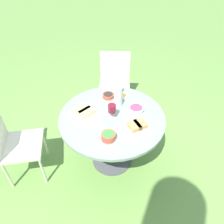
{
  "coord_description": "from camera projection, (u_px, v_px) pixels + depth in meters",
  "views": [
    {
      "loc": [
        0.93,
        1.43,
        2.27
      ],
      "look_at": [
        0.0,
        0.0,
        0.8
      ],
      "focal_mm": 35.0,
      "sensor_mm": 36.0,
      "label": 1
    }
  ],
  "objects": [
    {
      "name": "ground_plane",
      "position": [
        112.0,
        159.0,
        2.78
      ],
      "size": [
        40.0,
        40.0,
        0.0
      ],
      "primitive_type": "plane",
      "color": "#668E42"
    },
    {
      "name": "dining_table",
      "position": [
        112.0,
        125.0,
        2.38
      ],
      "size": [
        1.12,
        1.12,
        0.74
      ],
      "color": "#4C4C51",
      "rests_on": "ground_plane"
    },
    {
      "name": "chair_near_left",
      "position": [
        115.0,
        78.0,
        3.26
      ],
      "size": [
        0.6,
        0.6,
        0.89
      ],
      "color": "beige",
      "rests_on": "ground_plane"
    },
    {
      "name": "chair_near_right",
      "position": [
        13.0,
        142.0,
        2.3
      ],
      "size": [
        0.56,
        0.57,
        0.89
      ],
      "color": "beige",
      "rests_on": "ground_plane"
    },
    {
      "name": "water_pitcher",
      "position": [
        118.0,
        96.0,
        2.37
      ],
      "size": [
        0.1,
        0.09,
        0.23
      ],
      "color": "silver",
      "rests_on": "dining_table"
    },
    {
      "name": "wine_glass",
      "position": [
        112.0,
        109.0,
        2.19
      ],
      "size": [
        0.08,
        0.08,
        0.17
      ],
      "color": "silver",
      "rests_on": "dining_table"
    },
    {
      "name": "platter_bread_main",
      "position": [
        86.0,
        113.0,
        2.3
      ],
      "size": [
        0.29,
        0.35,
        0.07
      ],
      "color": "white",
      "rests_on": "dining_table"
    },
    {
      "name": "platter_charcuterie",
      "position": [
        136.0,
        127.0,
        2.13
      ],
      "size": [
        0.32,
        0.23,
        0.07
      ],
      "color": "white",
      "rests_on": "dining_table"
    },
    {
      "name": "bowl_fries",
      "position": [
        123.0,
        96.0,
        2.52
      ],
      "size": [
        0.1,
        0.1,
        0.04
      ],
      "color": "white",
      "rests_on": "dining_table"
    },
    {
      "name": "bowl_salad",
      "position": [
        109.0,
        136.0,
        2.03
      ],
      "size": [
        0.14,
        0.14,
        0.07
      ],
      "color": "#B74733",
      "rests_on": "dining_table"
    },
    {
      "name": "bowl_olives",
      "position": [
        108.0,
        96.0,
        2.53
      ],
      "size": [
        0.13,
        0.13,
        0.04
      ],
      "color": "#B74733",
      "rests_on": "dining_table"
    },
    {
      "name": "bowl_dip_red",
      "position": [
        136.0,
        109.0,
        2.35
      ],
      "size": [
        0.16,
        0.16,
        0.04
      ],
      "color": "silver",
      "rests_on": "dining_table"
    },
    {
      "name": "cup_water_near",
      "position": [
        119.0,
        89.0,
        2.59
      ],
      "size": [
        0.08,
        0.08,
        0.1
      ],
      "color": "silver",
      "rests_on": "dining_table"
    }
  ]
}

